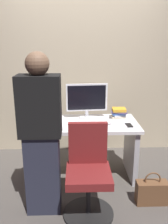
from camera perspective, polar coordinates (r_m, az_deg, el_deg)
name	(u,v)px	position (r m, az deg, el deg)	size (l,w,h in m)	color
ground_plane	(84,174)	(3.34, -0.03, -14.56)	(9.00, 9.00, 0.00)	#4C4742
wall_back	(82,56)	(3.74, -0.46, 13.06)	(6.40, 0.10, 3.00)	tan
desk	(84,139)	(3.11, -0.03, -6.54)	(1.35, 0.69, 0.74)	white
office_chair	(88,175)	(2.50, 1.02, -14.72)	(0.52, 0.52, 0.94)	black
person_at_desk	(41,136)	(2.38, -10.14, -5.58)	(0.40, 0.24, 1.64)	#262838
monitor	(87,99)	(3.15, 0.67, 3.14)	(0.54, 0.16, 0.46)	silver
keyboard	(82,123)	(2.97, -0.36, -2.61)	(0.43, 0.13, 0.02)	white
mouse	(109,122)	(2.99, 5.96, -2.46)	(0.06, 0.10, 0.03)	white
cup_near_keyboard	(54,122)	(2.90, -7.21, -2.42)	(0.07, 0.07, 0.10)	white
cup_by_monitor	(43,115)	(3.25, -9.72, -0.60)	(0.07, 0.07, 0.08)	#D84C3F
book_stack	(119,113)	(3.20, 8.26, -0.20)	(0.23, 0.19, 0.14)	beige
cell_phone	(129,125)	(2.96, 10.63, -3.09)	(0.07, 0.14, 0.01)	black
handbag	(152,192)	(2.87, 15.75, -17.79)	(0.34, 0.14, 0.38)	brown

